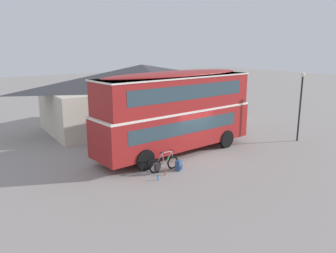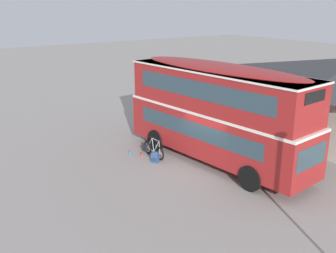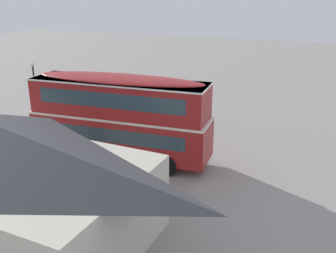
# 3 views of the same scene
# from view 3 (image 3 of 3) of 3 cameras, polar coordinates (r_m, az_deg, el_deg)

# --- Properties ---
(ground_plane) EXTENTS (120.00, 120.00, 0.00)m
(ground_plane) POSITION_cam_3_polar(r_m,az_deg,el_deg) (22.88, -6.88, -3.57)
(ground_plane) COLOR gray
(double_decker_bus) EXTENTS (10.21, 3.34, 4.79)m
(double_decker_bus) POSITION_cam_3_polar(r_m,az_deg,el_deg) (20.89, -7.28, 1.87)
(double_decker_bus) COLOR black
(double_decker_bus) RESTS_ON ground
(touring_bicycle) EXTENTS (1.77, 0.47, 1.03)m
(touring_bicycle) POSITION_cam_3_polar(r_m,az_deg,el_deg) (22.46, 0.83, -2.84)
(touring_bicycle) COLOR black
(touring_bicycle) RESTS_ON ground
(backpack_on_ground) EXTENTS (0.42, 0.39, 0.55)m
(backpack_on_ground) POSITION_cam_3_polar(r_m,az_deg,el_deg) (23.04, -0.52, -2.50)
(backpack_on_ground) COLOR #2D4C7A
(backpack_on_ground) RESTS_ON ground
(water_bottle_red_squeeze) EXTENTS (0.08, 0.08, 0.25)m
(water_bottle_red_squeeze) POSITION_cam_3_polar(r_m,az_deg,el_deg) (22.90, 1.81, -3.09)
(water_bottle_red_squeeze) COLOR #D84C33
(water_bottle_red_squeeze) RESTS_ON ground
(water_bottle_blue_sports) EXTENTS (0.07, 0.07, 0.25)m
(water_bottle_blue_sports) POSITION_cam_3_polar(r_m,az_deg,el_deg) (22.98, 3.55, -3.03)
(water_bottle_blue_sports) COLOR #338CBF
(water_bottle_blue_sports) RESTS_ON ground
(street_lamp) EXTENTS (0.28, 0.28, 4.51)m
(street_lamp) POSITION_cam_3_polar(r_m,az_deg,el_deg) (27.60, -19.42, 5.60)
(street_lamp) COLOR black
(street_lamp) RESTS_ON ground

